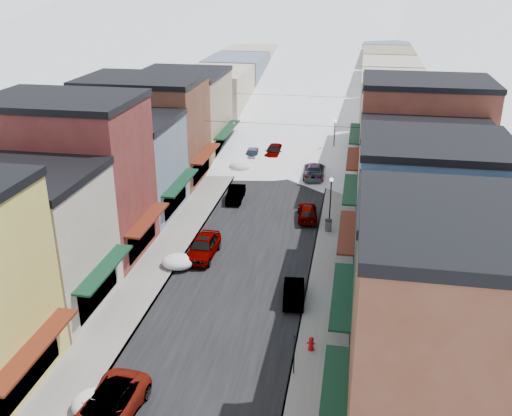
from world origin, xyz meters
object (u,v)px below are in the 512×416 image
at_px(fire_hydrant, 311,344).
at_px(car_green_sedan, 294,292).
at_px(car_dark_hatch, 236,194).
at_px(trash_can, 328,225).
at_px(car_white_suv, 107,409).
at_px(car_silver_sedan, 203,247).
at_px(streetlamp_near, 331,194).

bearing_deg(fire_hydrant, car_green_sedan, 106.92).
relative_size(car_dark_hatch, trash_can, 3.96).
xyz_separation_m(car_white_suv, fire_hydrant, (9.49, 7.51, -0.24)).
xyz_separation_m(car_dark_hatch, car_green_sedan, (7.80, -17.40, -0.02)).
height_order(car_dark_hatch, car_green_sedan, car_dark_hatch).
height_order(car_silver_sedan, car_green_sedan, car_silver_sedan).
bearing_deg(car_dark_hatch, car_green_sedan, -68.89).
bearing_deg(fire_hydrant, car_silver_sedan, 131.50).
distance_m(car_green_sedan, fire_hydrant, 5.80).
relative_size(car_white_suv, streetlamp_near, 1.36).
bearing_deg(car_dark_hatch, trash_can, -35.19).
height_order(car_white_suv, fire_hydrant, car_white_suv).
bearing_deg(car_silver_sedan, fire_hydrant, -47.67).
height_order(car_white_suv, car_silver_sedan, car_silver_sedan).
bearing_deg(car_white_suv, trash_can, 73.54).
distance_m(car_white_suv, streetlamp_near, 28.25).
distance_m(car_green_sedan, streetlamp_near, 13.77).
bearing_deg(fire_hydrant, car_dark_hatch, 112.46).
relative_size(car_white_suv, car_silver_sedan, 1.13).
bearing_deg(car_silver_sedan, car_dark_hatch, 90.82).
xyz_separation_m(car_dark_hatch, streetlamp_near, (9.42, -3.90, 2.09)).
xyz_separation_m(car_white_suv, trash_can, (9.44, 24.52, -0.11)).
relative_size(car_silver_sedan, car_dark_hatch, 1.22).
bearing_deg(car_green_sedan, car_silver_sedan, -39.37).
bearing_deg(streetlamp_near, fire_hydrant, -89.81).
distance_m(fire_hydrant, streetlamp_near, 19.18).
height_order(car_white_suv, streetlamp_near, streetlamp_near).
height_order(car_dark_hatch, trash_can, car_dark_hatch).
relative_size(car_white_suv, car_green_sedan, 1.41).
relative_size(car_white_suv, fire_hydrant, 6.57).
bearing_deg(trash_can, fire_hydrant, -89.85).
height_order(car_silver_sedan, car_dark_hatch, car_silver_sedan).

